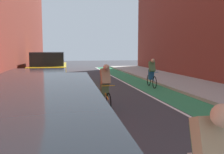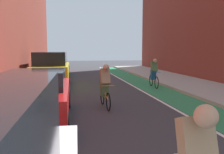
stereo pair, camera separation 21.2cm
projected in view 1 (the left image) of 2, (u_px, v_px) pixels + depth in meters
The scene contains 9 objects.
ground_plane at pixel (108, 98), 10.72m from camera, with size 72.87×72.87×0.00m, color #38383D.
bike_lane_paint at pixel (154, 89), 13.24m from camera, with size 1.60×33.12×0.00m, color #2D8451.
lane_divider_stripe at pixel (138, 90), 13.06m from camera, with size 0.12×33.12×0.00m, color white.
sidewalk_right at pixel (197, 86), 13.74m from camera, with size 3.49×33.12×0.14m, color #A8A59E.
parked_sedan_red at pixel (38, 96), 7.11m from camera, with size 1.93×4.41×1.53m.
parked_suv_yellow_cab at pixel (49, 69), 13.65m from camera, with size 2.01×4.78×1.98m.
parked_sedan_gray at pixel (53, 66), 19.99m from camera, with size 2.08×4.78×1.53m.
cyclist_trailing at pixel (105, 86), 8.95m from camera, with size 0.48×1.69×1.60m.
cyclist_far at pixel (152, 72), 13.86m from camera, with size 0.48×1.72×1.62m.
Camera 1 is at (-1.95, 2.20, 2.12)m, focal length 39.53 mm.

